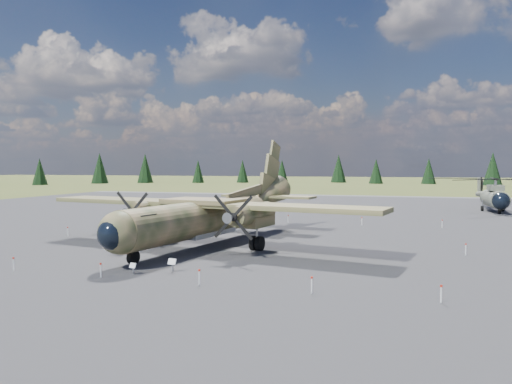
# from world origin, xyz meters

# --- Properties ---
(ground) EXTENTS (500.00, 500.00, 0.00)m
(ground) POSITION_xyz_m (0.00, 0.00, 0.00)
(ground) COLOR #505525
(ground) RESTS_ON ground
(apron) EXTENTS (120.00, 120.00, 0.04)m
(apron) POSITION_xyz_m (0.00, 10.00, 0.00)
(apron) COLOR slate
(apron) RESTS_ON ground
(transport_plane) EXTENTS (28.44, 25.59, 9.37)m
(transport_plane) POSITION_xyz_m (-2.39, -0.98, 2.69)
(transport_plane) COLOR #394324
(transport_plane) RESTS_ON ground
(helicopter_near) EXTENTS (19.20, 22.01, 4.63)m
(helicopter_near) POSITION_xyz_m (24.01, 36.49, 3.29)
(helicopter_near) COLOR slate
(helicopter_near) RESTS_ON ground
(info_placard_left) EXTENTS (0.47, 0.29, 0.68)m
(info_placard_left) POSITION_xyz_m (-2.70, -12.24, 0.45)
(info_placard_left) COLOR gray
(info_placard_left) RESTS_ON ground
(info_placard_right) EXTENTS (0.54, 0.27, 0.81)m
(info_placard_right) POSITION_xyz_m (-0.82, -10.97, 0.54)
(info_placard_right) COLOR gray
(info_placard_right) RESTS_ON ground
(barrier_fence) EXTENTS (33.12, 29.62, 0.85)m
(barrier_fence) POSITION_xyz_m (-0.46, -0.08, 0.51)
(barrier_fence) COLOR white
(barrier_fence) RESTS_ON ground
(treeline) EXTENTS (312.54, 308.74, 10.99)m
(treeline) POSITION_xyz_m (-0.44, -1.81, 4.82)
(treeline) COLOR black
(treeline) RESTS_ON ground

